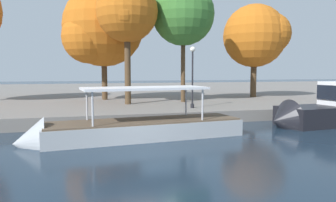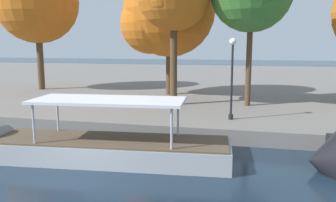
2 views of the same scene
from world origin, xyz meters
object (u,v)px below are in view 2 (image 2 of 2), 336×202
Objects in this scene: tree_0 at (39,2)px; lamp_post at (232,71)px; tour_boat_2 at (90,153)px; tree_2 at (166,12)px.

lamp_post is at bearing -28.08° from tree_0.
tree_0 is at bearing -56.85° from tour_boat_2.
lamp_post is 21.22m from tree_0.
lamp_post is at bearing -56.49° from tree_2.
tour_boat_2 is 16.70m from tree_2.
lamp_post is 0.42× the size of tree_2.
tree_2 is (12.19, -0.70, -1.17)m from tree_0.
tour_boat_2 is 0.99× the size of tree_0.
tour_boat_2 is 1.09× the size of tree_2.
tour_boat_2 is at bearing -89.04° from tree_2.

